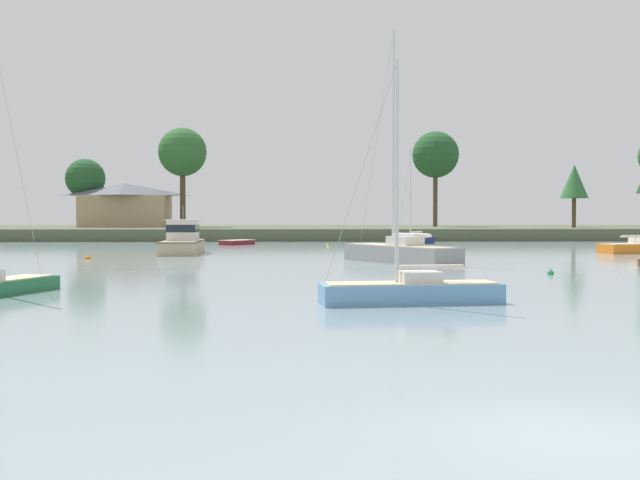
{
  "coord_description": "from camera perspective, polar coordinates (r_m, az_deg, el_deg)",
  "views": [
    {
      "loc": [
        -3.68,
        -9.65,
        2.89
      ],
      "look_at": [
        -2.21,
        33.2,
        1.55
      ],
      "focal_mm": 42.1,
      "sensor_mm": 36.0,
      "label": 1
    }
  ],
  "objects": [
    {
      "name": "ground_plane",
      "position": [
        10.73,
        18.73,
        -13.96
      ],
      "size": [
        400.0,
        400.0,
        0.0
      ],
      "primitive_type": "plane",
      "color": "gray"
    },
    {
      "name": "far_shore_bank",
      "position": [
        109.07,
        -0.03,
        0.65
      ],
      "size": [
        165.37,
        45.11,
        1.43
      ],
      "primitive_type": "cube",
      "color": "#4C563D",
      "rests_on": "ground"
    },
    {
      "name": "sailboat_grey",
      "position": [
        47.18,
        6.13,
        -1.35
      ],
      "size": [
        6.56,
        9.28,
        15.36
      ],
      "color": "gray",
      "rests_on": "ground"
    },
    {
      "name": "sailboat_skyblue",
      "position": [
        25.23,
        6.93,
        -4.37
      ],
      "size": [
        6.18,
        2.28,
        8.52
      ],
      "color": "#669ECC",
      "rests_on": "ground"
    },
    {
      "name": "sailboat_navy",
      "position": [
        79.36,
        7.07,
        -0.15
      ],
      "size": [
        5.61,
        7.08,
        10.49
      ],
      "color": "navy",
      "rests_on": "ground"
    },
    {
      "name": "cruiser_sand",
      "position": [
        60.41,
        -10.3,
        -0.36
      ],
      "size": [
        3.08,
        9.64,
        4.78
      ],
      "color": "tan",
      "rests_on": "ground"
    },
    {
      "name": "dinghy_maroon",
      "position": [
        77.71,
        -6.32,
        -0.23
      ],
      "size": [
        3.78,
        4.26,
        0.68
      ],
      "color": "maroon",
      "rests_on": "ground"
    },
    {
      "name": "mooring_buoy_orange",
      "position": [
        53.2,
        -17.23,
        -1.33
      ],
      "size": [
        0.38,
        0.38,
        0.43
      ],
      "color": "orange",
      "rests_on": "ground"
    },
    {
      "name": "mooring_buoy_green",
      "position": [
        39.3,
        17.12,
        -2.42
      ],
      "size": [
        0.33,
        0.33,
        0.38
      ],
      "color": "#1E8C47",
      "rests_on": "ground"
    },
    {
      "name": "mooring_buoy_yellow",
      "position": [
        73.92,
        0.6,
        -0.4
      ],
      "size": [
        0.33,
        0.33,
        0.38
      ],
      "color": "yellow",
      "rests_on": "ground"
    },
    {
      "name": "shore_tree_inland_a",
      "position": [
        110.59,
        -17.41,
        4.48
      ],
      "size": [
        5.5,
        5.5,
        9.59
      ],
      "color": "brown",
      "rests_on": "far_shore_bank"
    },
    {
      "name": "shore_tree_far_right",
      "position": [
        104.98,
        18.76,
        4.2
      ],
      "size": [
        3.63,
        3.63,
        8.36
      ],
      "color": "brown",
      "rests_on": "far_shore_bank"
    },
    {
      "name": "shore_tree_left",
      "position": [
        110.97,
        8.77,
        6.4
      ],
      "size": [
        6.77,
        6.77,
        13.87
      ],
      "color": "brown",
      "rests_on": "far_shore_bank"
    },
    {
      "name": "shore_tree_center_right",
      "position": [
        105.1,
        -10.41,
        6.54
      ],
      "size": [
        6.63,
        6.63,
        13.64
      ],
      "color": "brown",
      "rests_on": "far_shore_bank"
    },
    {
      "name": "cottage_behind_trees",
      "position": [
        107.13,
        -14.56,
        2.63
      ],
      "size": [
        12.66,
        6.94,
        6.06
      ],
      "color": "tan",
      "rests_on": "far_shore_bank"
    }
  ]
}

